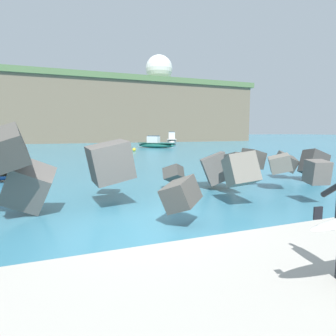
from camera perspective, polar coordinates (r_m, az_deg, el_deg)
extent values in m
plane|color=teal|center=(7.65, -4.98, -11.21)|extent=(400.00, 400.00, 0.00)
cube|color=#B2ADA3|center=(4.28, 12.40, -25.26)|extent=(48.00, 4.40, 0.24)
cube|color=#4C4944|center=(12.17, 1.06, -0.98)|extent=(0.91, 1.03, 0.86)
cube|color=#605B56|center=(12.63, 9.32, -0.02)|extent=(1.71, 1.70, 1.48)
cube|color=#4C4944|center=(11.26, 13.09, 0.99)|extent=(0.67, 0.87, 0.86)
cube|color=#605B56|center=(10.84, 26.91, -0.70)|extent=(0.78, 0.79, 0.81)
cube|color=#605B56|center=(9.33, -25.40, -3.00)|extent=(1.60, 1.39, 1.75)
cube|color=#605B56|center=(9.44, -11.10, 1.15)|extent=(1.49, 1.19, 1.44)
cube|color=#4C4944|center=(13.48, 16.07, 1.73)|extent=(1.04, 0.84, 0.94)
cube|color=slate|center=(9.90, 13.93, -0.31)|extent=(1.12, 1.27, 1.30)
cube|color=#3D3A38|center=(15.95, 26.40, 0.80)|extent=(1.40, 1.06, 1.51)
cube|color=slate|center=(11.35, -11.68, -0.77)|extent=(1.07, 1.06, 0.93)
cube|color=slate|center=(12.95, 20.84, 0.83)|extent=(1.30, 1.25, 0.88)
cube|color=#4C4944|center=(8.47, -29.39, 3.19)|extent=(1.37, 1.31, 1.40)
cube|color=#4C4944|center=(7.53, 2.50, -5.07)|extent=(1.27, 1.17, 0.99)
cube|color=#4C4944|center=(16.24, 21.86, 1.13)|extent=(1.31, 1.32, 1.15)
cylinder|color=black|center=(5.14, 29.68, -3.25)|extent=(0.16, 0.53, 0.41)
cube|color=black|center=(4.06, 27.04, -7.78)|extent=(0.12, 0.04, 0.16)
ellipsoid|color=beige|center=(53.54, 0.72, 5.07)|extent=(3.68, 5.68, 1.05)
cube|color=#9C9991|center=(53.53, 0.72, 5.59)|extent=(3.39, 5.22, 0.10)
cube|color=silver|center=(53.11, 0.73, 6.28)|extent=(1.62, 1.91, 1.22)
cube|color=#334C5B|center=(53.11, 0.73, 7.00)|extent=(1.46, 1.72, 0.12)
ellipsoid|color=#1E6656|center=(43.69, -2.32, 4.40)|extent=(5.13, 5.42, 0.74)
cube|color=#164C41|center=(43.67, -2.32, 4.83)|extent=(4.72, 4.99, 0.10)
cube|color=silver|center=(43.87, -2.84, 5.52)|extent=(1.88, 1.93, 0.96)
cube|color=#334C5B|center=(43.86, -2.85, 6.22)|extent=(1.69, 1.74, 0.12)
sphere|color=yellow|center=(36.08, -6.58, 3.57)|extent=(0.44, 0.44, 0.44)
cube|color=#756651|center=(84.53, -18.24, 9.62)|extent=(83.94, 42.61, 13.35)
cube|color=#567547|center=(85.21, -18.44, 14.51)|extent=(85.61, 43.46, 1.20)
cylinder|color=silver|center=(95.74, -1.73, 15.30)|extent=(4.44, 4.44, 3.11)
sphere|color=white|center=(96.73, -1.75, 18.66)|extent=(8.34, 8.34, 8.34)
cube|color=beige|center=(94.23, -26.23, 15.17)|extent=(6.21, 5.38, 4.54)
cube|color=#66564C|center=(94.63, -26.31, 16.61)|extent=(6.52, 5.65, 0.30)
cube|color=beige|center=(93.25, -14.60, 15.72)|extent=(6.22, 7.37, 4.46)
cube|color=#66564C|center=(93.65, -14.65, 17.16)|extent=(6.53, 7.74, 0.30)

